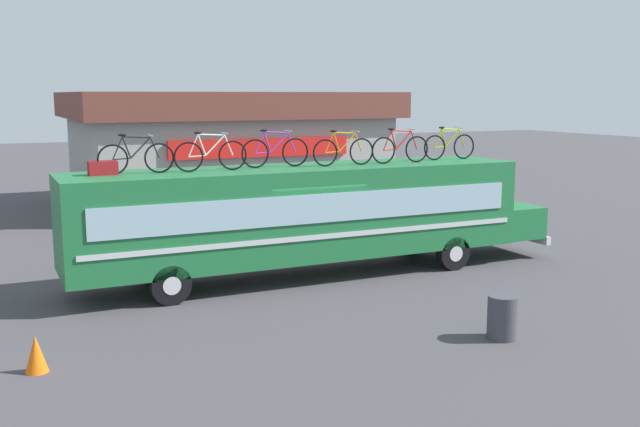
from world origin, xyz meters
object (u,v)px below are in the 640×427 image
at_px(trash_bin, 502,317).
at_px(luggage_bag_1, 103,168).
at_px(bus, 310,212).
at_px(rooftop_bicycle_3, 275,151).
at_px(rooftop_bicycle_6, 449,146).
at_px(rooftop_bicycle_2, 211,155).
at_px(rooftop_bicycle_1, 136,157).
at_px(traffic_cone, 36,354).
at_px(rooftop_bicycle_5, 400,148).
at_px(rooftop_bicycle_4, 343,151).

bearing_deg(trash_bin, luggage_bag_1, 135.58).
relative_size(bus, rooftop_bicycle_3, 7.35).
height_order(rooftop_bicycle_6, trash_bin, rooftop_bicycle_6).
height_order(luggage_bag_1, rooftop_bicycle_2, rooftop_bicycle_2).
bearing_deg(rooftop_bicycle_6, rooftop_bicycle_1, -179.59).
distance_m(trash_bin, traffic_cone, 8.56).
distance_m(rooftop_bicycle_5, rooftop_bicycle_6, 1.86).
bearing_deg(rooftop_bicycle_3, rooftop_bicycle_6, -0.51).
height_order(rooftop_bicycle_2, trash_bin, rooftop_bicycle_2).
xyz_separation_m(rooftop_bicycle_5, traffic_cone, (-9.57, -3.88, -2.94)).
relative_size(bus, rooftop_bicycle_5, 7.60).
bearing_deg(rooftop_bicycle_5, trash_bin, -101.97).
relative_size(luggage_bag_1, rooftop_bicycle_5, 0.36).
height_order(bus, rooftop_bicycle_5, rooftop_bicycle_5).
distance_m(rooftop_bicycle_6, trash_bin, 7.51).
height_order(bus, rooftop_bicycle_1, rooftop_bicycle_1).
xyz_separation_m(rooftop_bicycle_4, traffic_cone, (-7.87, -3.90, -2.94)).
relative_size(rooftop_bicycle_1, rooftop_bicycle_2, 0.97).
distance_m(rooftop_bicycle_2, trash_bin, 7.77).
xyz_separation_m(rooftop_bicycle_1, traffic_cone, (-2.63, -4.15, -2.94)).
relative_size(rooftop_bicycle_4, rooftop_bicycle_6, 1.03).
bearing_deg(rooftop_bicycle_5, bus, 175.58).
bearing_deg(rooftop_bicycle_1, trash_bin, -47.31).
xyz_separation_m(bus, luggage_bag_1, (-5.11, 0.20, 1.35)).
relative_size(luggage_bag_1, rooftop_bicycle_2, 0.35).
distance_m(rooftop_bicycle_4, rooftop_bicycle_5, 1.70).
relative_size(bus, rooftop_bicycle_2, 7.35).
relative_size(rooftop_bicycle_1, rooftop_bicycle_4, 1.01).
height_order(rooftop_bicycle_2, rooftop_bicycle_5, rooftop_bicycle_2).
height_order(rooftop_bicycle_4, rooftop_bicycle_5, rooftop_bicycle_5).
xyz_separation_m(luggage_bag_1, rooftop_bicycle_1, (0.74, -0.13, 0.23)).
xyz_separation_m(rooftop_bicycle_2, trash_bin, (3.94, -6.06, -2.84)).
distance_m(bus, trash_bin, 6.36).
bearing_deg(luggage_bag_1, rooftop_bicycle_2, -5.44).
xyz_separation_m(rooftop_bicycle_1, rooftop_bicycle_5, (6.94, -0.27, 0.00)).
relative_size(luggage_bag_1, rooftop_bicycle_3, 0.35).
xyz_separation_m(luggage_bag_1, trash_bin, (6.43, -6.30, -2.61)).
distance_m(rooftop_bicycle_1, trash_bin, 8.86).
bearing_deg(trash_bin, traffic_cone, 166.35).
bearing_deg(rooftop_bicycle_2, rooftop_bicycle_6, 1.40).
bearing_deg(luggage_bag_1, bus, -2.25).
height_order(rooftop_bicycle_1, rooftop_bicycle_4, rooftop_bicycle_1).
bearing_deg(rooftop_bicycle_2, bus, 0.78).
distance_m(rooftop_bicycle_1, rooftop_bicycle_3, 3.50).
distance_m(rooftop_bicycle_3, rooftop_bicycle_4, 1.79).
bearing_deg(bus, rooftop_bicycle_6, 1.78).
xyz_separation_m(trash_bin, traffic_cone, (-8.32, 2.02, -0.10)).
bearing_deg(rooftop_bicycle_6, trash_bin, -116.28).
height_order(rooftop_bicycle_3, trash_bin, rooftop_bicycle_3).
xyz_separation_m(luggage_bag_1, rooftop_bicycle_3, (4.23, -0.02, 0.24)).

